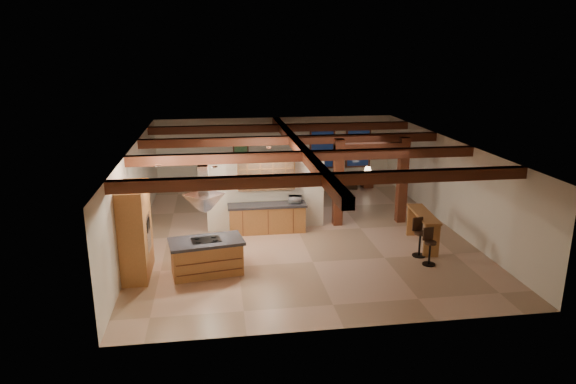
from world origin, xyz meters
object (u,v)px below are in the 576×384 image
bar_counter (423,224)px  kitchen_island (207,256)px  sofa (331,179)px  dining_table (269,194)px

bar_counter → kitchen_island: bearing=-170.5°
sofa → bar_counter: bar_counter is taller
dining_table → sofa: 3.51m
kitchen_island → bar_counter: (6.35, 1.07, 0.21)m
dining_table → bar_counter: size_ratio=0.94×
dining_table → sofa: (2.87, 2.02, 0.00)m
bar_counter → sofa: bearing=99.6°
kitchen_island → dining_table: bearing=69.3°
sofa → bar_counter: (1.19, -7.03, 0.35)m
sofa → dining_table: bearing=51.0°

